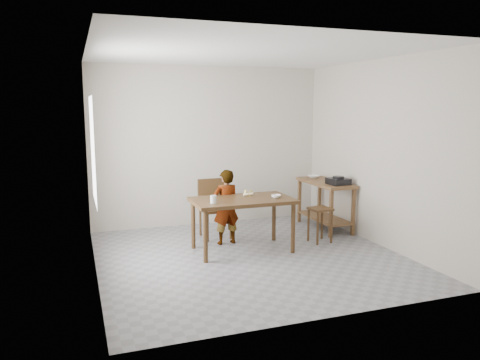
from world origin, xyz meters
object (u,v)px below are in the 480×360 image
object	(u,v)px
prep_counter	(325,205)
stool	(320,225)
dining_table	(242,225)
child	(226,207)
dining_chair	(215,209)

from	to	relation	value
prep_counter	stool	size ratio (longest dim) A/B	2.28
dining_table	child	size ratio (longest dim) A/B	1.26
dining_table	prep_counter	world-z (taller)	prep_counter
dining_table	prep_counter	distance (m)	1.86
dining_table	dining_chair	xyz separation A→B (m)	(-0.17, 0.78, 0.08)
dining_table	dining_chair	world-z (taller)	dining_chair
dining_table	child	distance (m)	0.46
dining_chair	dining_table	bearing A→B (deg)	-79.91
dining_table	child	world-z (taller)	child
dining_table	stool	bearing A→B (deg)	0.38
prep_counter	child	bearing A→B (deg)	-170.75
child	dining_chair	xyz separation A→B (m)	(-0.05, 0.38, -0.11)
dining_chair	stool	world-z (taller)	dining_chair
dining_table	child	bearing A→B (deg)	106.07
dining_chair	stool	distance (m)	1.62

